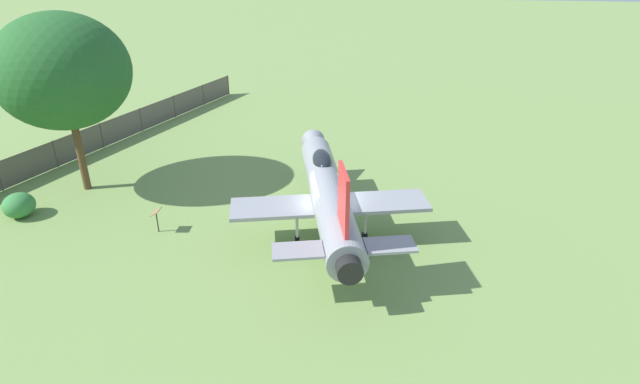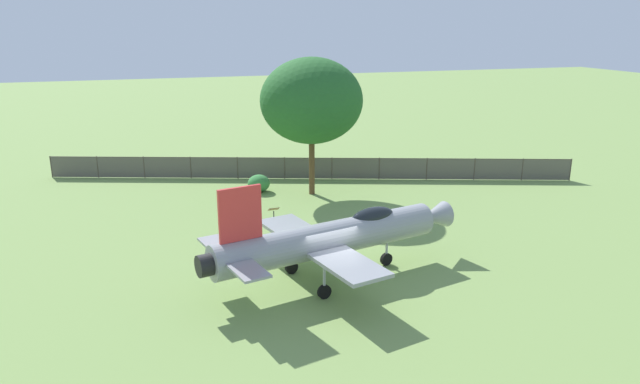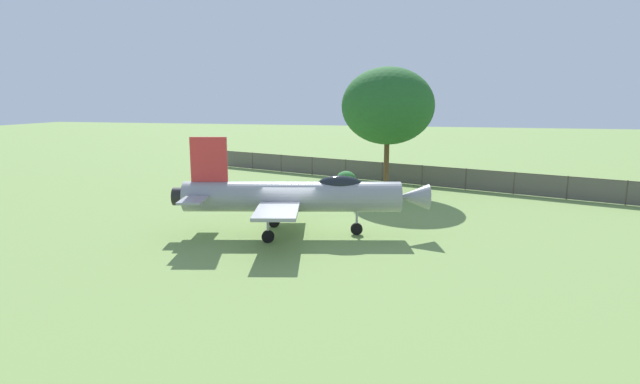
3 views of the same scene
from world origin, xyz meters
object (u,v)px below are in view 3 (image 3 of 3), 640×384
info_plaque (316,191)px  display_jet (299,196)px  shrub_near_fence (346,178)px  shade_tree (388,106)px

info_plaque → display_jet: bearing=-172.1°
display_jet → shrub_near_fence: display_jet is taller
display_jet → shade_tree: 13.99m
display_jet → shrub_near_fence: 14.66m
shrub_near_fence → info_plaque: 7.08m
shade_tree → shrub_near_fence: 6.67m
shade_tree → info_plaque: bearing=144.9°
info_plaque → shade_tree: bearing=-35.1°
display_jet → info_plaque: (7.53, 1.04, -1.14)m
shade_tree → shrub_near_fence: size_ratio=5.99×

